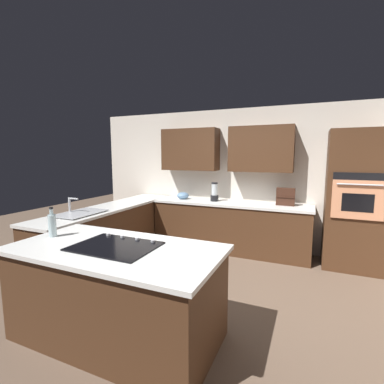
{
  "coord_description": "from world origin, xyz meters",
  "views": [
    {
      "loc": [
        -1.22,
        3.04,
        1.75
      ],
      "look_at": [
        0.56,
        -1.08,
        1.14
      ],
      "focal_mm": 25.66,
      "sensor_mm": 36.0,
      "label": 1
    }
  ],
  "objects_px": {
    "wall_oven": "(354,200)",
    "spice_rack": "(286,197)",
    "blender": "(215,193)",
    "oil_bottle": "(52,225)",
    "mixing_bowl": "(183,196)",
    "cooktop": "(115,246)",
    "sink_unit": "(80,213)"
  },
  "relations": [
    {
      "from": "blender",
      "to": "spice_rack",
      "type": "distance_m",
      "value": 1.25
    },
    {
      "from": "wall_oven",
      "to": "cooktop",
      "type": "relative_size",
      "value": 2.8
    },
    {
      "from": "cooktop",
      "to": "mixing_bowl",
      "type": "height_order",
      "value": "mixing_bowl"
    },
    {
      "from": "wall_oven",
      "to": "blender",
      "type": "height_order",
      "value": "wall_oven"
    },
    {
      "from": "wall_oven",
      "to": "mixing_bowl",
      "type": "xyz_separation_m",
      "value": [
        2.9,
        -0.03,
        -0.1
      ]
    },
    {
      "from": "mixing_bowl",
      "to": "spice_rack",
      "type": "xyz_separation_m",
      "value": [
        -1.9,
        -0.05,
        0.08
      ]
    },
    {
      "from": "sink_unit",
      "to": "mixing_bowl",
      "type": "height_order",
      "value": "sink_unit"
    },
    {
      "from": "cooktop",
      "to": "mixing_bowl",
      "type": "distance_m",
      "value": 2.88
    },
    {
      "from": "wall_oven",
      "to": "mixing_bowl",
      "type": "height_order",
      "value": "wall_oven"
    },
    {
      "from": "wall_oven",
      "to": "oil_bottle",
      "type": "distance_m",
      "value": 4.15
    },
    {
      "from": "sink_unit",
      "to": "wall_oven",
      "type": "bearing_deg",
      "value": -153.62
    },
    {
      "from": "oil_bottle",
      "to": "wall_oven",
      "type": "bearing_deg",
      "value": -137.93
    },
    {
      "from": "wall_oven",
      "to": "spice_rack",
      "type": "relative_size",
      "value": 7.09
    },
    {
      "from": "cooktop",
      "to": "oil_bottle",
      "type": "relative_size",
      "value": 2.41
    },
    {
      "from": "cooktop",
      "to": "mixing_bowl",
      "type": "relative_size",
      "value": 3.2
    },
    {
      "from": "wall_oven",
      "to": "sink_unit",
      "type": "distance_m",
      "value": 4.11
    },
    {
      "from": "cooktop",
      "to": "blender",
      "type": "relative_size",
      "value": 2.18
    },
    {
      "from": "oil_bottle",
      "to": "cooktop",
      "type": "bearing_deg",
      "value": -179.85
    },
    {
      "from": "oil_bottle",
      "to": "spice_rack",
      "type": "bearing_deg",
      "value": -125.97
    },
    {
      "from": "spice_rack",
      "to": "cooktop",
      "type": "bearing_deg",
      "value": 66.11
    },
    {
      "from": "sink_unit",
      "to": "oil_bottle",
      "type": "height_order",
      "value": "oil_bottle"
    },
    {
      "from": "spice_rack",
      "to": "oil_bottle",
      "type": "height_order",
      "value": "oil_bottle"
    },
    {
      "from": "wall_oven",
      "to": "spice_rack",
      "type": "xyz_separation_m",
      "value": [
        1.0,
        -0.08,
        -0.02
      ]
    },
    {
      "from": "blender",
      "to": "spice_rack",
      "type": "xyz_separation_m",
      "value": [
        -1.25,
        -0.05,
        0.0
      ]
    },
    {
      "from": "sink_unit",
      "to": "spice_rack",
      "type": "bearing_deg",
      "value": -144.53
    },
    {
      "from": "mixing_bowl",
      "to": "spice_rack",
      "type": "bearing_deg",
      "value": -178.49
    },
    {
      "from": "cooktop",
      "to": "spice_rack",
      "type": "distance_m",
      "value": 3.13
    },
    {
      "from": "wall_oven",
      "to": "blender",
      "type": "distance_m",
      "value": 2.25
    },
    {
      "from": "sink_unit",
      "to": "spice_rack",
      "type": "relative_size",
      "value": 2.33
    },
    {
      "from": "wall_oven",
      "to": "mixing_bowl",
      "type": "bearing_deg",
      "value": -0.67
    },
    {
      "from": "oil_bottle",
      "to": "sink_unit",
      "type": "bearing_deg",
      "value": -57.78
    },
    {
      "from": "blender",
      "to": "mixing_bowl",
      "type": "distance_m",
      "value": 0.66
    }
  ]
}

